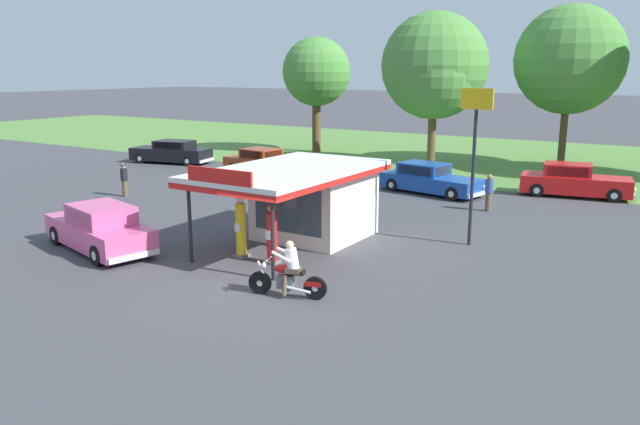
# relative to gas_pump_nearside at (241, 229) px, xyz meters

# --- Properties ---
(ground_plane) EXTENTS (300.00, 300.00, 0.00)m
(ground_plane) POSITION_rel_gas_pump_nearside_xyz_m (1.82, -2.10, -0.95)
(ground_plane) COLOR #424247
(grass_verge_strip) EXTENTS (120.00, 24.00, 0.01)m
(grass_verge_strip) POSITION_rel_gas_pump_nearside_xyz_m (1.82, 27.90, -0.95)
(grass_verge_strip) COLOR #56843D
(grass_verge_strip) RESTS_ON ground
(service_station_kiosk) EXTENTS (4.15, 7.16, 3.21)m
(service_station_kiosk) POSITION_rel_gas_pump_nearside_xyz_m (0.63, 3.06, 0.67)
(service_station_kiosk) COLOR silver
(service_station_kiosk) RESTS_ON ground
(gas_pump_nearside) EXTENTS (0.44, 0.44, 2.07)m
(gas_pump_nearside) POSITION_rel_gas_pump_nearside_xyz_m (0.00, 0.00, 0.00)
(gas_pump_nearside) COLOR slate
(gas_pump_nearside) RESTS_ON ground
(gas_pump_offside) EXTENTS (0.44, 0.44, 1.92)m
(gas_pump_offside) POSITION_rel_gas_pump_nearside_xyz_m (1.26, -0.00, -0.08)
(gas_pump_offside) COLOR slate
(gas_pump_offside) RESTS_ON ground
(motorcycle_with_rider) EXTENTS (2.16, 0.87, 1.58)m
(motorcycle_with_rider) POSITION_rel_gas_pump_nearside_xyz_m (3.42, -2.17, -0.30)
(motorcycle_with_rider) COLOR black
(motorcycle_with_rider) RESTS_ON ground
(featured_classic_sedan) EXTENTS (5.31, 2.94, 1.59)m
(featured_classic_sedan) POSITION_rel_gas_pump_nearside_xyz_m (-4.59, -1.93, -0.22)
(featured_classic_sedan) COLOR #E55993
(featured_classic_sedan) RESTS_ON ground
(parked_car_back_row_far_right) EXTENTS (5.50, 2.76, 1.48)m
(parked_car_back_row_far_right) POSITION_rel_gas_pump_nearside_xyz_m (1.03, 13.38, -0.28)
(parked_car_back_row_far_right) COLOR #19479E
(parked_car_back_row_far_right) RESTS_ON ground
(parked_car_back_row_centre_left) EXTENTS (5.65, 3.03, 1.49)m
(parked_car_back_row_centre_left) POSITION_rel_gas_pump_nearside_xyz_m (-17.23, 13.80, -0.25)
(parked_car_back_row_centre_left) COLOR black
(parked_car_back_row_centre_left) RESTS_ON ground
(parked_car_back_row_right) EXTENTS (5.24, 2.41, 1.54)m
(parked_car_back_row_right) POSITION_rel_gas_pump_nearside_xyz_m (-9.17, 13.16, -0.25)
(parked_car_back_row_right) COLOR #993819
(parked_car_back_row_right) RESTS_ON ground
(parked_car_second_row_spare) EXTENTS (5.38, 2.65, 1.58)m
(parked_car_second_row_spare) POSITION_rel_gas_pump_nearside_xyz_m (7.25, 16.35, -0.23)
(parked_car_second_row_spare) COLOR red
(parked_car_second_row_spare) RESTS_ON ground
(bystander_leaning_by_kiosk) EXTENTS (0.35, 0.35, 1.58)m
(bystander_leaning_by_kiosk) POSITION_rel_gas_pump_nearside_xyz_m (-11.11, 4.70, -0.11)
(bystander_leaning_by_kiosk) COLOR brown
(bystander_leaning_by_kiosk) RESTS_ON ground
(bystander_admiring_sedan) EXTENTS (0.34, 0.34, 1.62)m
(bystander_admiring_sedan) POSITION_rel_gas_pump_nearside_xyz_m (4.76, 10.98, -0.10)
(bystander_admiring_sedan) COLOR brown
(bystander_admiring_sedan) RESTS_ON ground
(tree_oak_right) EXTENTS (4.97, 4.97, 8.33)m
(tree_oak_right) POSITION_rel_gas_pump_nearside_xyz_m (-12.29, 23.75, 4.84)
(tree_oak_right) COLOR brown
(tree_oak_right) RESTS_ON ground
(tree_oak_left) EXTENTS (6.57, 6.57, 9.52)m
(tree_oak_left) POSITION_rel_gas_pump_nearside_xyz_m (-2.22, 21.55, 5.08)
(tree_oak_left) COLOR brown
(tree_oak_left) RESTS_ON ground
(tree_oak_centre) EXTENTS (6.66, 6.66, 9.92)m
(tree_oak_centre) POSITION_rel_gas_pump_nearside_xyz_m (4.64, 25.91, 5.54)
(tree_oak_centre) COLOR brown
(tree_oak_centre) RESTS_ON ground
(roadside_pole_sign) EXTENTS (1.10, 0.12, 5.41)m
(roadside_pole_sign) POSITION_rel_gas_pump_nearside_xyz_m (5.84, 5.40, 2.69)
(roadside_pole_sign) COLOR black
(roadside_pole_sign) RESTS_ON ground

